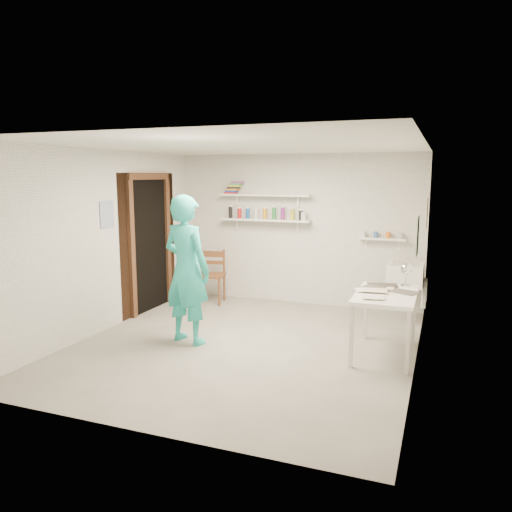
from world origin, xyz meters
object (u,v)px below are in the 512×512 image
(wall_clock, at_px, (191,243))
(work_table, at_px, (385,324))
(wooden_chair, at_px, (211,275))
(man, at_px, (187,270))
(belfast_sink, at_px, (406,274))
(desk_lamp, at_px, (407,269))

(wall_clock, bearing_deg, work_table, 18.09)
(wall_clock, height_order, wooden_chair, wall_clock)
(man, xyz_separation_m, wooden_chair, (-0.58, 1.85, -0.46))
(belfast_sink, bearing_deg, wall_clock, -147.30)
(belfast_sink, bearing_deg, man, -143.40)
(man, height_order, desk_lamp, man)
(man, bearing_deg, belfast_sink, -129.29)
(belfast_sink, bearing_deg, work_table, -94.35)
(work_table, bearing_deg, belfast_sink, 85.65)
(wall_clock, height_order, desk_lamp, wall_clock)
(belfast_sink, distance_m, wooden_chair, 3.05)
(man, relative_size, wall_clock, 5.56)
(man, relative_size, work_table, 1.66)
(man, xyz_separation_m, desk_lamp, (2.53, 0.82, 0.04))
(man, xyz_separation_m, wall_clock, (-0.05, 0.21, 0.31))
(man, distance_m, wall_clock, 0.38)
(belfast_sink, distance_m, work_table, 1.49)
(wall_clock, bearing_deg, wooden_chair, 121.93)
(man, bearing_deg, wall_clock, -61.79)
(work_table, bearing_deg, desk_lamp, 67.58)
(wooden_chair, xyz_separation_m, desk_lamp, (3.11, -1.03, 0.50))
(belfast_sink, distance_m, man, 3.07)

